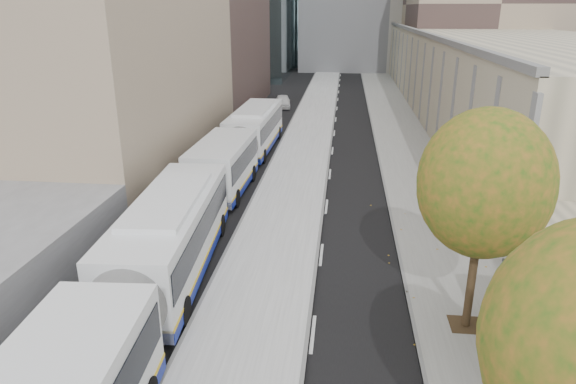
# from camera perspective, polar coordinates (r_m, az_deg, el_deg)

# --- Properties ---
(bus_platform) EXTENTS (4.25, 150.00, 0.15)m
(bus_platform) POSITION_cam_1_polar(r_m,az_deg,el_deg) (39.31, 1.66, 4.42)
(bus_platform) COLOR #A8A8A8
(bus_platform) RESTS_ON ground
(sidewalk) EXTENTS (4.75, 150.00, 0.08)m
(sidewalk) POSITION_cam_1_polar(r_m,az_deg,el_deg) (39.52, 13.33, 3.92)
(sidewalk) COLOR gray
(sidewalk) RESTS_ON ground
(building_tan) EXTENTS (18.00, 92.00, 8.00)m
(building_tan) POSITION_cam_1_polar(r_m,az_deg,el_deg) (69.08, 20.50, 13.17)
(building_tan) COLOR gray
(building_tan) RESTS_ON ground
(bus_shelter) EXTENTS (1.90, 4.40, 2.53)m
(bus_shelter) POSITION_cam_1_polar(r_m,az_deg,el_deg) (17.34, 28.17, -11.30)
(bus_shelter) COLOR #383A3F
(bus_shelter) RESTS_ON sidewalk
(tree_c) EXTENTS (4.20, 4.20, 7.28)m
(tree_c) POSITION_cam_1_polar(r_m,az_deg,el_deg) (17.22, 21.01, 0.82)
(tree_c) COLOR #311F16
(tree_c) RESTS_ON sidewalk
(bus_near) EXTENTS (3.99, 19.38, 3.21)m
(bus_near) POSITION_cam_1_polar(r_m,az_deg,el_deg) (17.85, -16.34, -10.30)
(bus_near) COLOR white
(bus_near) RESTS_ON ground
(bus_far) EXTENTS (3.17, 18.95, 3.15)m
(bus_far) POSITION_cam_1_polar(r_m,az_deg,el_deg) (35.99, -4.97, 5.62)
(bus_far) COLOR white
(bus_far) RESTS_ON ground
(distant_car) EXTENTS (2.16, 4.29, 1.40)m
(distant_car) POSITION_cam_1_polar(r_m,az_deg,el_deg) (57.88, -0.59, 10.03)
(distant_car) COLOR silver
(distant_car) RESTS_ON ground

